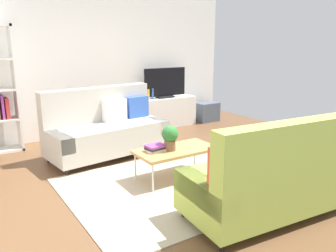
# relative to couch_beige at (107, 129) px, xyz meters

# --- Properties ---
(ground_plane) EXTENTS (7.68, 7.68, 0.00)m
(ground_plane) POSITION_rel_couch_beige_xyz_m (0.26, -1.31, -0.45)
(ground_plane) COLOR brown
(wall_far) EXTENTS (6.40, 0.12, 2.90)m
(wall_far) POSITION_rel_couch_beige_xyz_m (0.26, 1.49, 1.00)
(wall_far) COLOR white
(wall_far) RESTS_ON ground_plane
(area_rug) EXTENTS (2.90, 2.20, 0.01)m
(area_rug) POSITION_rel_couch_beige_xyz_m (0.34, -1.62, -0.44)
(area_rug) COLOR tan
(area_rug) RESTS_ON ground_plane
(couch_beige) EXTENTS (1.98, 1.05, 1.10)m
(couch_beige) POSITION_rel_couch_beige_xyz_m (0.00, 0.00, 0.00)
(couch_beige) COLOR #B2ADA3
(couch_beige) RESTS_ON ground_plane
(couch_green) EXTENTS (1.97, 1.01, 1.10)m
(couch_green) POSITION_rel_couch_beige_xyz_m (0.67, -2.84, -0.01)
(couch_green) COLOR #A3BC4C
(couch_green) RESTS_ON ground_plane
(coffee_table) EXTENTS (1.10, 0.56, 0.42)m
(coffee_table) POSITION_rel_couch_beige_xyz_m (0.39, -1.42, -0.05)
(coffee_table) COLOR #B7844C
(coffee_table) RESTS_ON ground_plane
(tv_console) EXTENTS (1.40, 0.44, 0.64)m
(tv_console) POSITION_rel_couch_beige_xyz_m (1.85, 1.15, -0.13)
(tv_console) COLOR silver
(tv_console) RESTS_ON ground_plane
(tv) EXTENTS (1.00, 0.20, 0.64)m
(tv) POSITION_rel_couch_beige_xyz_m (1.85, 1.13, 0.51)
(tv) COLOR black
(tv) RESTS_ON tv_console
(storage_trunk) EXTENTS (0.52, 0.40, 0.44)m
(storage_trunk) POSITION_rel_couch_beige_xyz_m (2.95, 1.05, -0.23)
(storage_trunk) COLOR #4C5666
(storage_trunk) RESTS_ON ground_plane
(potted_plant) EXTENTS (0.22, 0.22, 0.33)m
(potted_plant) POSITION_rel_couch_beige_xyz_m (0.29, -1.43, 0.16)
(potted_plant) COLOR brown
(potted_plant) RESTS_ON coffee_table
(table_book_0) EXTENTS (0.25, 0.19, 0.03)m
(table_book_0) POSITION_rel_couch_beige_xyz_m (0.11, -1.35, -0.01)
(table_book_0) COLOR silver
(table_book_0) RESTS_ON coffee_table
(table_book_1) EXTENTS (0.27, 0.22, 0.03)m
(table_book_1) POSITION_rel_couch_beige_xyz_m (0.11, -1.35, 0.02)
(table_book_1) COLOR #262626
(table_book_1) RESTS_ON table_book_0
(table_book_2) EXTENTS (0.25, 0.20, 0.03)m
(table_book_2) POSITION_rel_couch_beige_xyz_m (0.11, -1.35, 0.05)
(table_book_2) COLOR purple
(table_book_2) RESTS_ON table_book_1
(vase_0) EXTENTS (0.09, 0.09, 0.17)m
(vase_0) POSITION_rel_couch_beige_xyz_m (1.27, 1.20, 0.28)
(vase_0) COLOR #B24C4C
(vase_0) RESTS_ON tv_console
(bottle_0) EXTENTS (0.06, 0.06, 0.22)m
(bottle_0) POSITION_rel_couch_beige_xyz_m (1.42, 1.11, 0.30)
(bottle_0) COLOR gold
(bottle_0) RESTS_ON tv_console
(bottle_1) EXTENTS (0.05, 0.05, 0.23)m
(bottle_1) POSITION_rel_couch_beige_xyz_m (1.53, 1.11, 0.31)
(bottle_1) COLOR #3359B2
(bottle_1) RESTS_ON tv_console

